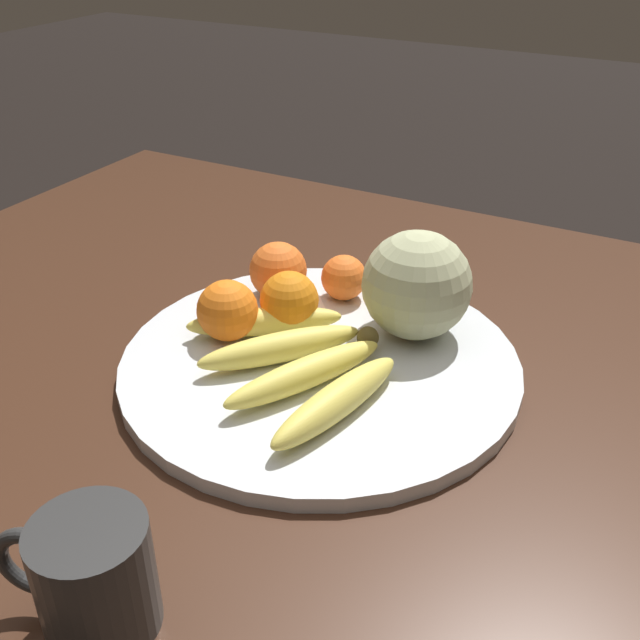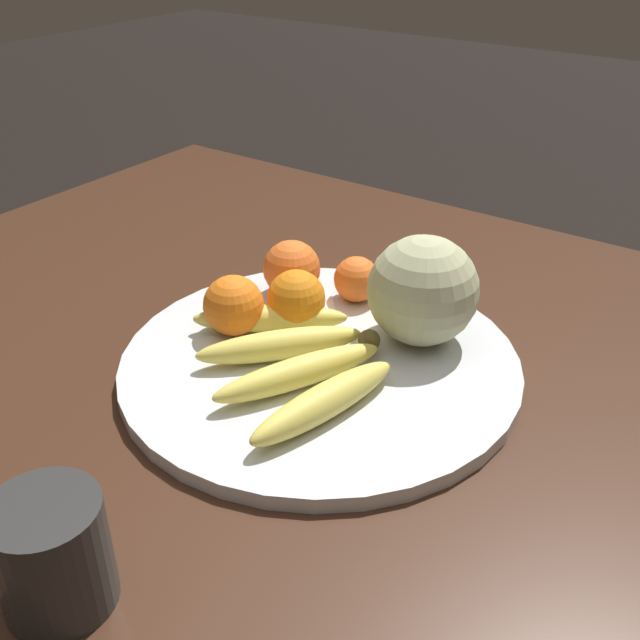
% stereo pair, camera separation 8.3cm
% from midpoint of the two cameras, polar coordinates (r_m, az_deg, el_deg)
% --- Properties ---
extents(kitchen_table, '(1.58, 1.07, 0.78)m').
position_cam_midpoint_polar(kitchen_table, '(0.91, 1.86, -9.41)').
color(kitchen_table, '#3D2316').
rests_on(kitchen_table, ground_plane).
extents(fruit_bowl, '(0.46, 0.46, 0.02)m').
position_cam_midpoint_polar(fruit_bowl, '(0.87, -2.76, -3.37)').
color(fruit_bowl, silver).
rests_on(fruit_bowl, kitchen_table).
extents(melon, '(0.13, 0.13, 0.13)m').
position_cam_midpoint_polar(melon, '(0.88, 4.82, 2.56)').
color(melon, '#B2B789').
rests_on(melon, fruit_bowl).
extents(banana_bunch, '(0.27, 0.26, 0.04)m').
position_cam_midpoint_polar(banana_bunch, '(0.82, -4.62, -3.20)').
color(banana_bunch, brown).
rests_on(banana_bunch, fruit_bowl).
extents(orange_front_left, '(0.08, 0.08, 0.08)m').
position_cam_midpoint_polar(orange_front_left, '(0.97, -5.67, 3.70)').
color(orange_front_left, orange).
rests_on(orange_front_left, fruit_bowl).
extents(orange_front_right, '(0.07, 0.07, 0.07)m').
position_cam_midpoint_polar(orange_front_right, '(0.91, -5.00, 1.42)').
color(orange_front_right, orange).
rests_on(orange_front_right, fruit_bowl).
extents(orange_mid_center, '(0.06, 0.06, 0.06)m').
position_cam_midpoint_polar(orange_mid_center, '(0.97, -0.64, 3.19)').
color(orange_mid_center, orange).
rests_on(orange_mid_center, fruit_bowl).
extents(orange_back_left, '(0.07, 0.07, 0.07)m').
position_cam_midpoint_polar(orange_back_left, '(0.89, -9.74, 0.64)').
color(orange_back_left, orange).
rests_on(orange_back_left, fruit_bowl).
extents(produce_tag, '(0.08, 0.08, 0.00)m').
position_cam_midpoint_polar(produce_tag, '(0.96, -3.24, 1.08)').
color(produce_tag, white).
rests_on(produce_tag, fruit_bowl).
extents(ceramic_mug, '(0.12, 0.09, 0.10)m').
position_cam_midpoint_polar(ceramic_mug, '(0.62, -20.94, -17.96)').
color(ceramic_mug, '#2D2D2D').
rests_on(ceramic_mug, kitchen_table).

